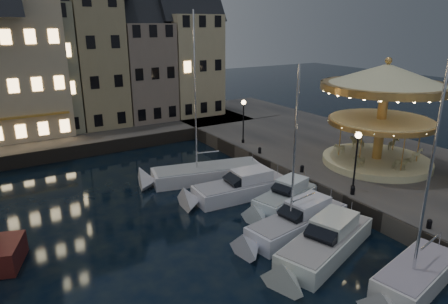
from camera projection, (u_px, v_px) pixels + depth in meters
ground at (280, 241)px, 23.74m from camera, size 160.00×160.00×0.00m
quay_east at (360, 161)px, 35.40m from camera, size 16.00×56.00×1.30m
quay_north at (52, 139)px, 42.16m from camera, size 44.00×12.00×1.30m
quaywall_e at (291, 179)px, 31.39m from camera, size 0.15×44.00×1.30m
quaywall_n at (86, 151)px, 38.31m from camera, size 48.00×0.15×1.30m
streetlamp_b at (357, 153)px, 26.91m from camera, size 0.44×0.44×4.17m
streetlamp_c at (243, 115)px, 37.82m from camera, size 0.44×0.44×4.17m
streetlamp_d at (379, 114)px, 38.22m from camera, size 0.44×0.44×4.17m
bollard_a at (429, 223)px, 22.51m from camera, size 0.30×0.30×0.57m
bollard_b at (353, 190)px, 26.95m from camera, size 0.30×0.30×0.57m
bollard_c at (302, 168)px, 30.99m from camera, size 0.30×0.30×0.57m
bollard_d at (260, 150)px, 35.44m from camera, size 0.30×0.30×0.57m
townhouse_nc at (38, 59)px, 41.26m from camera, size 6.82×8.00×14.80m
townhouse_nd at (94, 52)px, 43.98m from camera, size 5.50×8.00×15.80m
townhouse_ne at (142, 63)px, 47.18m from camera, size 6.16×8.00×12.80m
townhouse_nf at (188, 57)px, 50.05m from camera, size 6.82×8.00×13.80m
motorboat_a at (412, 280)px, 19.27m from camera, size 6.73×3.23×11.08m
motorboat_b at (323, 245)px, 22.08m from camera, size 8.36×4.80×2.15m
motorboat_c at (294, 224)px, 24.38m from camera, size 8.37×3.21×11.05m
motorboat_d at (283, 200)px, 27.68m from camera, size 6.45×3.54×2.15m
motorboat_e at (237, 189)px, 29.50m from camera, size 8.33×2.88×2.15m
motorboat_f at (201, 174)px, 32.73m from camera, size 10.06×4.69×13.34m
carousel at (384, 96)px, 31.05m from camera, size 9.83×9.83×8.61m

